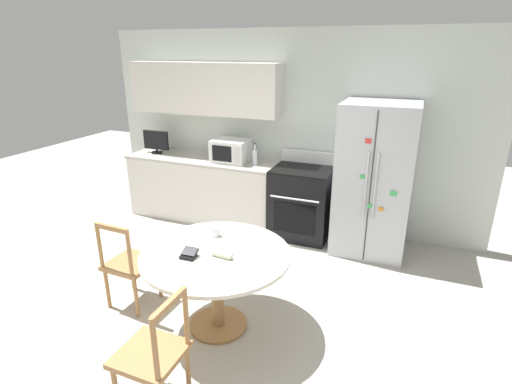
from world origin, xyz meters
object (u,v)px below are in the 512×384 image
at_px(refrigerator, 374,180).
at_px(counter_bottle, 255,157).
at_px(dining_chair_near, 154,355).
at_px(candle_glass, 215,232).
at_px(dining_chair_left, 129,264).
at_px(wallet, 189,254).
at_px(oven_range, 302,202).
at_px(microwave, 231,151).
at_px(countertop_tv, 156,141).

height_order(refrigerator, counter_bottle, refrigerator).
bearing_deg(dining_chair_near, candle_glass, 7.94).
bearing_deg(refrigerator, counter_bottle, 178.10).
xyz_separation_m(dining_chair_left, dining_chair_near, (0.92, -0.90, 0.00)).
distance_m(refrigerator, wallet, 2.49).
bearing_deg(refrigerator, candle_glass, -124.59).
height_order(oven_range, microwave, microwave).
distance_m(refrigerator, dining_chair_near, 3.16).
height_order(refrigerator, candle_glass, refrigerator).
xyz_separation_m(counter_bottle, candle_glass, (0.34, -1.79, -0.24)).
bearing_deg(refrigerator, countertop_tv, 178.34).
height_order(oven_range, dining_chair_left, oven_range).
height_order(counter_bottle, dining_chair_near, counter_bottle).
bearing_deg(counter_bottle, wallet, -81.69).
bearing_deg(microwave, oven_range, -1.89).
distance_m(oven_range, dining_chair_left, 2.37).
relative_size(microwave, wallet, 3.67).
bearing_deg(microwave, dining_chair_near, -74.18).
height_order(dining_chair_left, wallet, dining_chair_left).
distance_m(refrigerator, countertop_tv, 3.12).
relative_size(oven_range, candle_glass, 12.33).
xyz_separation_m(oven_range, counter_bottle, (-0.65, -0.01, 0.54)).
xyz_separation_m(refrigerator, oven_range, (-0.88, 0.06, -0.43)).
relative_size(dining_chair_left, wallet, 6.87).
height_order(countertop_tv, dining_chair_near, countertop_tv).
xyz_separation_m(countertop_tv, wallet, (1.90, -2.27, -0.31)).
relative_size(counter_bottle, wallet, 2.22).
relative_size(oven_range, counter_bottle, 3.71).
bearing_deg(dining_chair_left, microwave, 90.61).
height_order(refrigerator, oven_range, refrigerator).
relative_size(countertop_tv, dining_chair_near, 0.44).
bearing_deg(countertop_tv, dining_chair_near, -55.72).
distance_m(microwave, dining_chair_left, 2.22).
bearing_deg(oven_range, dining_chair_near, -93.07).
distance_m(candle_glass, wallet, 0.44).
relative_size(refrigerator, counter_bottle, 6.17).
distance_m(refrigerator, oven_range, 0.98).
bearing_deg(refrigerator, wallet, -119.13).
xyz_separation_m(counter_bottle, dining_chair_near, (0.49, -2.99, -0.58)).
relative_size(refrigerator, dining_chair_near, 1.99).
xyz_separation_m(counter_bottle, dining_chair_left, (-0.43, -2.09, -0.58)).
distance_m(microwave, counter_bottle, 0.37).
xyz_separation_m(refrigerator, dining_chair_near, (-1.04, -2.94, -0.46)).
distance_m(microwave, wallet, 2.39).
bearing_deg(microwave, refrigerator, -2.89).
xyz_separation_m(oven_range, countertop_tv, (-2.23, 0.03, 0.61)).
xyz_separation_m(candle_glass, wallet, (-0.01, -0.43, -0.01)).
height_order(oven_range, candle_glass, oven_range).
height_order(microwave, wallet, microwave).
distance_m(refrigerator, candle_glass, 2.12).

